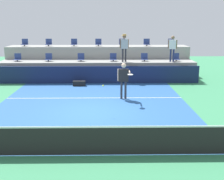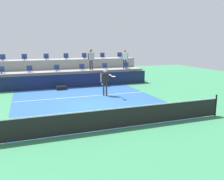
{
  "view_description": "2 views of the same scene",
  "coord_description": "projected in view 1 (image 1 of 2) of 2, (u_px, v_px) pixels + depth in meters",
  "views": [
    {
      "loc": [
        0.69,
        -11.67,
        3.86
      ],
      "look_at": [
        0.86,
        -1.0,
        1.26
      ],
      "focal_mm": 45.38,
      "sensor_mm": 36.0,
      "label": 1
    },
    {
      "loc": [
        -3.58,
        -12.88,
        3.61
      ],
      "look_at": [
        0.76,
        -1.12,
        1.07
      ],
      "focal_mm": 37.96,
      "sensor_mm": 36.0,
      "label": 2
    }
  ],
  "objects": [
    {
      "name": "tennis_ball",
      "position": [
        103.0,
        86.0,
        11.79
      ],
      "size": [
        0.07,
        0.07,
        0.07
      ],
      "color": "#CCE033"
    },
    {
      "name": "tennis_net",
      "position": [
        84.0,
        140.0,
        8.23
      ],
      "size": [
        10.48,
        0.08,
        1.07
      ],
      "color": "black",
      "rests_on": "ground_plane"
    },
    {
      "name": "court_inner_paint",
      "position": [
        93.0,
        106.0,
        13.21
      ],
      "size": [
        9.0,
        10.0,
        0.01
      ],
      "primitive_type": "cube",
      "color": "#285693",
      "rests_on": "ground_plane"
    },
    {
      "name": "spectator_with_hat",
      "position": [
        124.0,
        45.0,
        18.36
      ],
      "size": [
        0.61,
        0.49,
        1.8
      ],
      "color": "#2D2D33",
      "rests_on": "seating_tier_lower"
    },
    {
      "name": "seating_tier_lower",
      "position": [
        97.0,
        70.0,
        19.18
      ],
      "size": [
        13.0,
        1.8,
        1.25
      ],
      "primitive_type": "cube",
      "color": "gray",
      "rests_on": "ground_plane"
    },
    {
      "name": "stadium_chair_lower_mid_right",
      "position": [
        113.0,
        58.0,
        18.93
      ],
      "size": [
        0.44,
        0.4,
        0.52
      ],
      "color": "#2D2D33",
      "rests_on": "seating_tier_lower"
    },
    {
      "name": "stadium_chair_upper_left",
      "position": [
        49.0,
        43.0,
        20.41
      ],
      "size": [
        0.44,
        0.4,
        0.52
      ],
      "color": "#2D2D33",
      "rests_on": "seating_tier_upper"
    },
    {
      "name": "spectator_leaning_on_rail",
      "position": [
        172.0,
        46.0,
        18.43
      ],
      "size": [
        0.59,
        0.28,
        1.69
      ],
      "color": "navy",
      "rests_on": "seating_tier_lower"
    },
    {
      "name": "stadium_chair_upper_far_left",
      "position": [
        25.0,
        43.0,
        20.38
      ],
      "size": [
        0.44,
        0.4,
        0.52
      ],
      "color": "#2D2D33",
      "rests_on": "seating_tier_upper"
    },
    {
      "name": "tennis_player",
      "position": [
        124.0,
        77.0,
        14.15
      ],
      "size": [
        0.71,
        1.24,
        1.83
      ],
      "color": "#2D2D33",
      "rests_on": "ground_plane"
    },
    {
      "name": "equipment_bag",
      "position": [
        79.0,
        83.0,
        17.3
      ],
      "size": [
        0.76,
        0.28,
        0.3
      ],
      "primitive_type": "cube",
      "color": "black",
      "rests_on": "ground_plane"
    },
    {
      "name": "stadium_chair_upper_mid_left",
      "position": [
        74.0,
        43.0,
        20.44
      ],
      "size": [
        0.44,
        0.4,
        0.52
      ],
      "color": "#2D2D33",
      "rests_on": "seating_tier_upper"
    },
    {
      "name": "stadium_chair_lower_mid_left",
      "position": [
        81.0,
        58.0,
        18.9
      ],
      "size": [
        0.44,
        0.4,
        0.52
      ],
      "color": "#2D2D33",
      "rests_on": "seating_tier_lower"
    },
    {
      "name": "stadium_chair_lower_left",
      "position": [
        49.0,
        58.0,
        18.87
      ],
      "size": [
        0.44,
        0.4,
        0.52
      ],
      "color": "#2D2D33",
      "rests_on": "seating_tier_lower"
    },
    {
      "name": "stadium_chair_lower_far_right",
      "position": [
        176.0,
        58.0,
        19.0
      ],
      "size": [
        0.44,
        0.4,
        0.52
      ],
      "color": "#2D2D33",
      "rests_on": "seating_tier_lower"
    },
    {
      "name": "stadium_chair_lower_right",
      "position": [
        144.0,
        58.0,
        18.96
      ],
      "size": [
        0.44,
        0.4,
        0.52
      ],
      "color": "#2D2D33",
      "rests_on": "seating_tier_lower"
    },
    {
      "name": "stadium_chair_lower_far_left",
      "position": [
        18.0,
        58.0,
        18.83
      ],
      "size": [
        0.44,
        0.4,
        0.52
      ],
      "color": "#2D2D33",
      "rests_on": "seating_tier_lower"
    },
    {
      "name": "stadium_chair_upper_right",
      "position": [
        147.0,
        43.0,
        20.52
      ],
      "size": [
        0.44,
        0.4,
        0.52
      ],
      "color": "#2D2D33",
      "rests_on": "seating_tier_upper"
    },
    {
      "name": "stadium_chair_upper_far_right",
      "position": [
        171.0,
        43.0,
        20.54
      ],
      "size": [
        0.44,
        0.4,
        0.52
      ],
      "color": "#2D2D33",
      "rests_on": "seating_tier_upper"
    },
    {
      "name": "stadium_chair_upper_mid_right",
      "position": [
        122.0,
        43.0,
        20.49
      ],
      "size": [
        0.44,
        0.4,
        0.52
      ],
      "color": "#2D2D33",
      "rests_on": "seating_tier_upper"
    },
    {
      "name": "stadium_chair_upper_center",
      "position": [
        98.0,
        43.0,
        20.46
      ],
      "size": [
        0.44,
        0.4,
        0.52
      ],
      "color": "#2D2D33",
      "rests_on": "seating_tier_upper"
    },
    {
      "name": "ground_plane",
      "position": [
        92.0,
        113.0,
        12.24
      ],
      "size": [
        40.0,
        40.0,
        0.0
      ],
      "primitive_type": "plane",
      "color": "#388456"
    },
    {
      "name": "sponsor_backboard",
      "position": [
        97.0,
        75.0,
        17.93
      ],
      "size": [
        13.0,
        0.16,
        1.1
      ],
      "primitive_type": "cube",
      "color": "#141E42",
      "rests_on": "ground_plane"
    },
    {
      "name": "seating_tier_upper",
      "position": [
        98.0,
        60.0,
        20.83
      ],
      "size": [
        13.0,
        1.8,
        2.1
      ],
      "primitive_type": "cube",
      "color": "gray",
      "rests_on": "ground_plane"
    },
    {
      "name": "court_service_line",
      "position": [
        94.0,
        98.0,
        14.57
      ],
      "size": [
        9.0,
        0.06,
        0.0
      ],
      "primitive_type": "cube",
      "color": "white",
      "rests_on": "ground_plane"
    }
  ]
}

